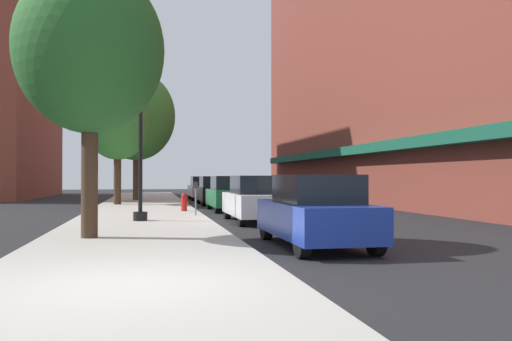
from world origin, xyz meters
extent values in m
plane|color=#232326|center=(4.00, 18.00, 0.00)|extent=(90.00, 90.00, 0.00)
cube|color=#B7B2A8|center=(0.00, 19.00, 0.06)|extent=(4.80, 50.00, 0.12)
cube|color=brown|center=(15.00, 22.00, 10.20)|extent=(6.00, 40.00, 20.39)
cube|color=#144C38|center=(11.65, 22.00, 3.10)|extent=(0.90, 34.00, 0.50)
cube|color=brown|center=(-11.00, 37.00, 10.24)|extent=(6.00, 18.00, 20.48)
cylinder|color=black|center=(-0.03, 10.74, 0.27)|extent=(0.48, 0.48, 0.30)
cylinder|color=black|center=(-0.03, 10.74, 3.02)|extent=(0.14, 0.14, 5.20)
sphere|color=silver|center=(-0.03, 10.74, 5.80)|extent=(0.44, 0.44, 0.44)
cylinder|color=red|center=(1.77, 15.52, 0.43)|extent=(0.26, 0.26, 0.62)
sphere|color=red|center=(1.77, 15.52, 0.79)|extent=(0.24, 0.24, 0.24)
cylinder|color=red|center=(1.91, 15.52, 0.52)|extent=(0.12, 0.10, 0.10)
cylinder|color=slate|center=(2.05, 12.87, 0.65)|extent=(0.06, 0.06, 1.05)
cube|color=#33383D|center=(2.05, 12.87, 1.30)|extent=(0.14, 0.09, 0.26)
cylinder|color=#422D1E|center=(-1.43, 21.98, 1.71)|extent=(0.40, 0.40, 3.17)
ellipsoid|color=#387F33|center=(-1.43, 21.98, 4.66)|extent=(3.64, 3.64, 4.19)
cylinder|color=#422D1E|center=(-0.55, 27.25, 1.92)|extent=(0.40, 0.40, 3.59)
ellipsoid|color=#387F33|center=(-0.55, 27.25, 5.60)|extent=(5.03, 5.03, 5.79)
cylinder|color=#422D1E|center=(-1.18, 5.90, 1.76)|extent=(0.40, 0.40, 3.29)
ellipsoid|color=#235B23|center=(-1.18, 5.90, 4.77)|extent=(3.63, 3.63, 4.17)
cylinder|color=black|center=(3.22, 5.60, 0.32)|extent=(0.22, 0.64, 0.64)
cylinder|color=black|center=(4.78, 5.60, 0.32)|extent=(0.22, 0.64, 0.64)
cylinder|color=black|center=(3.22, 2.40, 0.32)|extent=(0.22, 0.64, 0.64)
cylinder|color=black|center=(4.78, 2.40, 0.32)|extent=(0.22, 0.64, 0.64)
cube|color=#1E389E|center=(4.00, 4.00, 0.64)|extent=(1.80, 4.30, 0.76)
cube|color=black|center=(4.00, 3.85, 1.34)|extent=(1.56, 2.20, 0.64)
cylinder|color=black|center=(3.22, 12.35, 0.32)|extent=(0.22, 0.64, 0.64)
cylinder|color=black|center=(4.78, 12.35, 0.32)|extent=(0.22, 0.64, 0.64)
cylinder|color=black|center=(3.22, 9.15, 0.32)|extent=(0.22, 0.64, 0.64)
cylinder|color=black|center=(4.78, 9.15, 0.32)|extent=(0.22, 0.64, 0.64)
cube|color=silver|center=(4.00, 10.75, 0.64)|extent=(1.80, 4.30, 0.76)
cube|color=black|center=(4.00, 10.60, 1.34)|extent=(1.56, 2.20, 0.64)
cylinder|color=black|center=(3.22, 18.57, 0.32)|extent=(0.22, 0.64, 0.64)
cylinder|color=black|center=(4.78, 18.57, 0.32)|extent=(0.22, 0.64, 0.64)
cylinder|color=black|center=(3.22, 15.37, 0.32)|extent=(0.22, 0.64, 0.64)
cylinder|color=black|center=(4.78, 15.37, 0.32)|extent=(0.22, 0.64, 0.64)
cube|color=#196638|center=(4.00, 16.97, 0.64)|extent=(1.80, 4.30, 0.76)
cube|color=black|center=(4.00, 16.82, 1.34)|extent=(1.56, 2.20, 0.64)
cylinder|color=black|center=(3.22, 24.32, 0.32)|extent=(0.22, 0.64, 0.64)
cylinder|color=black|center=(4.78, 24.32, 0.32)|extent=(0.22, 0.64, 0.64)
cylinder|color=black|center=(3.22, 21.12, 0.32)|extent=(0.22, 0.64, 0.64)
cylinder|color=black|center=(4.78, 21.12, 0.32)|extent=(0.22, 0.64, 0.64)
cube|color=black|center=(4.00, 22.72, 0.64)|extent=(1.80, 4.30, 0.76)
cube|color=black|center=(4.00, 22.57, 1.34)|extent=(1.56, 2.20, 0.64)
cylinder|color=black|center=(3.22, 31.04, 0.32)|extent=(0.22, 0.64, 0.64)
cylinder|color=black|center=(4.78, 31.04, 0.32)|extent=(0.22, 0.64, 0.64)
cylinder|color=black|center=(3.22, 27.84, 0.32)|extent=(0.22, 0.64, 0.64)
cylinder|color=black|center=(4.78, 27.84, 0.32)|extent=(0.22, 0.64, 0.64)
cube|color=#B2B2BA|center=(4.00, 29.44, 0.64)|extent=(1.80, 4.30, 0.76)
cube|color=black|center=(4.00, 29.29, 1.34)|extent=(1.56, 2.20, 0.64)
camera|label=1|loc=(0.25, -7.47, 1.61)|focal=36.52mm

